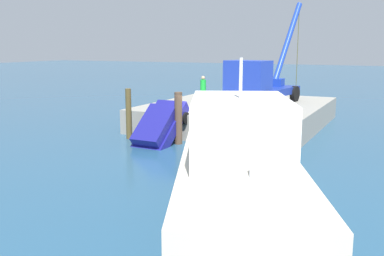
{
  "coord_description": "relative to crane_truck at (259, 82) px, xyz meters",
  "views": [
    {
      "loc": [
        20.58,
        9.55,
        4.93
      ],
      "look_at": [
        0.76,
        -0.21,
        0.83
      ],
      "focal_mm": 41.47,
      "sensor_mm": 36.0,
      "label": 1
    }
  ],
  "objects": [
    {
      "name": "crane_truck",
      "position": [
        0.0,
        0.0,
        0.0
      ],
      "size": [
        8.55,
        3.56,
        6.53
      ],
      "color": "navy",
      "rests_on": "dock"
    },
    {
      "name": "piling_near",
      "position": [
        6.58,
        -5.08,
        -1.39
      ],
      "size": [
        0.31,
        0.31,
        2.71
      ],
      "primitive_type": "cylinder",
      "color": "brown",
      "rests_on": "ground"
    },
    {
      "name": "salvaged_car",
      "position": [
        7.19,
        -3.02,
        -2.13
      ],
      "size": [
        3.88,
        2.09,
        3.25
      ],
      "color": "navy",
      "rests_on": "ground"
    },
    {
      "name": "piling_far",
      "position": [
        6.26,
        0.39,
        -1.63
      ],
      "size": [
        0.42,
        0.42,
        2.25
      ],
      "primitive_type": "cylinder",
      "color": "brown",
      "rests_on": "ground"
    },
    {
      "name": "ground",
      "position": [
        5.5,
        -1.24,
        -2.75
      ],
      "size": [
        200.0,
        200.0,
        0.0
      ],
      "primitive_type": "plane",
      "color": "navy"
    },
    {
      "name": "piling_mid",
      "position": [
        6.54,
        -2.09,
        -1.42
      ],
      "size": [
        0.39,
        0.39,
        2.65
      ],
      "primitive_type": "cylinder",
      "color": "brown",
      "rests_on": "ground"
    },
    {
      "name": "moored_yacht",
      "position": [
        15.31,
        4.53,
        -2.0
      ],
      "size": [
        12.21,
        8.01,
        5.96
      ],
      "color": "beige",
      "rests_on": "ground"
    },
    {
      "name": "piling_end",
      "position": [
        6.24,
        2.43,
        -1.57
      ],
      "size": [
        0.31,
        0.31,
        2.35
      ],
      "primitive_type": "cylinder",
      "color": "brown",
      "rests_on": "ground"
    },
    {
      "name": "dock_worker",
      "position": [
        2.01,
        -2.81,
        -0.45
      ],
      "size": [
        0.34,
        0.34,
        1.78
      ],
      "color": "black",
      "rests_on": "dock"
    },
    {
      "name": "dock",
      "position": [
        -0.13,
        -1.24,
        -2.06
      ],
      "size": [
        11.77,
        9.99,
        1.39
      ],
      "primitive_type": "cube",
      "color": "gray",
      "rests_on": "ground"
    }
  ]
}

